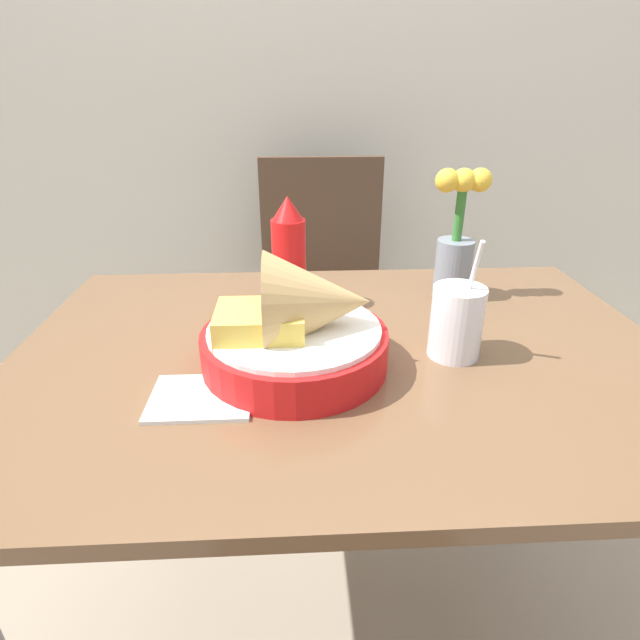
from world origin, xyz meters
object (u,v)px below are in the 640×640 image
at_px(chair_far_window, 322,281).
at_px(ketchup_bottle, 289,255).
at_px(flower_vase, 456,243).
at_px(drink_cup, 456,324).
at_px(food_basket, 302,328).

height_order(chair_far_window, ketchup_bottle, ketchup_bottle).
distance_m(ketchup_bottle, flower_vase, 0.33).
relative_size(ketchup_bottle, drink_cup, 1.08).
distance_m(food_basket, flower_vase, 0.41).
bearing_deg(ketchup_bottle, chair_far_window, 81.28).
distance_m(chair_far_window, ketchup_bottle, 0.73).
height_order(ketchup_bottle, drink_cup, ketchup_bottle).
xyz_separation_m(chair_far_window, drink_cup, (0.16, -0.86, 0.26)).
xyz_separation_m(drink_cup, flower_vase, (0.07, 0.24, 0.06)).
height_order(chair_far_window, food_basket, same).
bearing_deg(flower_vase, ketchup_bottle, -174.22).
xyz_separation_m(chair_far_window, food_basket, (-0.08, -0.89, 0.27)).
height_order(food_basket, drink_cup, drink_cup).
bearing_deg(flower_vase, food_basket, -139.57).
height_order(chair_far_window, drink_cup, drink_cup).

